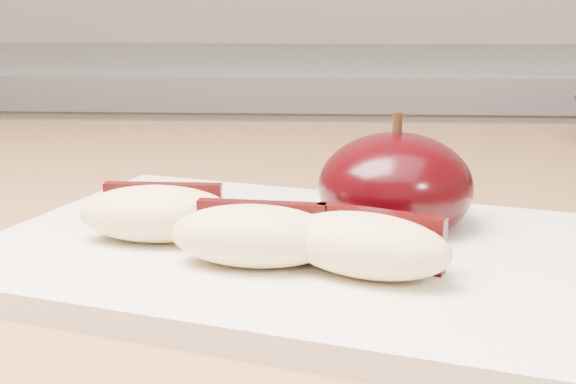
{
  "coord_description": "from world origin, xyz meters",
  "views": [
    {
      "loc": [
        0.07,
        0.01,
        1.03
      ],
      "look_at": [
        0.05,
        0.38,
        0.94
      ],
      "focal_mm": 50.0,
      "sensor_mm": 36.0,
      "label": 1
    }
  ],
  "objects": [
    {
      "name": "back_cabinet",
      "position": [
        0.0,
        1.2,
        0.47
      ],
      "size": [
        2.4,
        0.62,
        0.94
      ],
      "color": "silver",
      "rests_on": "ground"
    },
    {
      "name": "cutting_board",
      "position": [
        0.05,
        0.38,
        0.91
      ],
      "size": [
        0.34,
        0.29,
        0.01
      ],
      "primitive_type": "cube",
      "rotation": [
        0.0,
        0.0,
        -0.31
      ],
      "color": "silver",
      "rests_on": "island_counter"
    },
    {
      "name": "apple_half",
      "position": [
        0.1,
        0.42,
        0.93
      ],
      "size": [
        0.09,
        0.09,
        0.07
      ],
      "rotation": [
        0.0,
        0.0,
        -0.07
      ],
      "color": "black",
      "rests_on": "cutting_board"
    },
    {
      "name": "apple_wedge_a",
      "position": [
        -0.01,
        0.38,
        0.93
      ],
      "size": [
        0.08,
        0.04,
        0.03
      ],
      "rotation": [
        0.0,
        0.0,
        -0.0
      ],
      "color": "beige",
      "rests_on": "cutting_board"
    },
    {
      "name": "apple_wedge_b",
      "position": [
        0.04,
        0.35,
        0.93
      ],
      "size": [
        0.08,
        0.04,
        0.03
      ],
      "rotation": [
        0.0,
        0.0,
        -0.1
      ],
      "color": "beige",
      "rests_on": "cutting_board"
    },
    {
      "name": "apple_wedge_c",
      "position": [
        0.09,
        0.34,
        0.93
      ],
      "size": [
        0.08,
        0.06,
        0.03
      ],
      "rotation": [
        0.0,
        0.0,
        -0.42
      ],
      "color": "beige",
      "rests_on": "cutting_board"
    }
  ]
}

